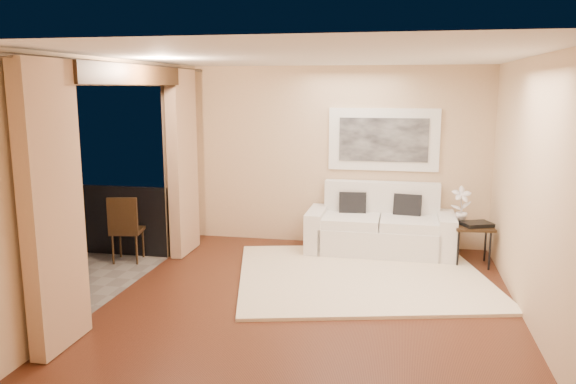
% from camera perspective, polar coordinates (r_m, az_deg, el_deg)
% --- Properties ---
extents(floor, '(5.00, 5.00, 0.00)m').
position_cam_1_polar(floor, '(6.47, 2.40, -11.02)').
color(floor, '#522818').
rests_on(floor, ground).
extents(room_shell, '(5.00, 6.40, 5.00)m').
position_cam_1_polar(room_shell, '(6.68, -16.17, 11.37)').
color(room_shell, white).
rests_on(room_shell, ground).
extents(balcony, '(1.81, 2.60, 1.17)m').
position_cam_1_polar(balcony, '(7.61, -23.20, -7.12)').
color(balcony, '#605B56').
rests_on(balcony, ground).
extents(curtains, '(0.16, 4.80, 2.64)m').
position_cam_1_polar(curtains, '(6.75, -15.51, 1.29)').
color(curtains, tan).
rests_on(curtains, ground).
extents(artwork, '(1.62, 0.07, 0.92)m').
position_cam_1_polar(artwork, '(8.44, 9.68, 5.27)').
color(artwork, white).
rests_on(artwork, room_shell).
extents(rug, '(3.62, 3.33, 0.04)m').
position_cam_1_polar(rug, '(7.29, 7.46, -8.41)').
color(rug, '#FCEBCA').
rests_on(rug, floor).
extents(sofa, '(2.09, 0.91, 1.00)m').
position_cam_1_polar(sofa, '(8.29, 9.33, -3.70)').
color(sofa, white).
rests_on(sofa, floor).
extents(side_table, '(0.54, 0.54, 0.55)m').
position_cam_1_polar(side_table, '(7.99, 18.28, -3.64)').
color(side_table, black).
rests_on(side_table, floor).
extents(tray, '(0.46, 0.41, 0.05)m').
position_cam_1_polar(tray, '(7.96, 18.63, -3.10)').
color(tray, black).
rests_on(tray, side_table).
extents(orchid, '(0.28, 0.21, 0.51)m').
position_cam_1_polar(orchid, '(8.01, 17.19, -1.26)').
color(orchid, white).
rests_on(orchid, side_table).
extents(bistro_table, '(0.59, 0.59, 0.67)m').
position_cam_1_polar(bistro_table, '(7.75, -23.91, -3.71)').
color(bistro_table, black).
rests_on(bistro_table, balcony).
extents(balcony_chair_far, '(0.47, 0.47, 0.93)m').
position_cam_1_polar(balcony_chair_far, '(7.97, -16.23, -3.22)').
color(balcony_chair_far, black).
rests_on(balcony_chair_far, balcony).
extents(balcony_chair_near, '(0.48, 0.48, 0.87)m').
position_cam_1_polar(balcony_chair_near, '(6.57, -24.78, -7.04)').
color(balcony_chair_near, black).
rests_on(balcony_chair_near, balcony).
extents(ice_bucket, '(0.18, 0.18, 0.20)m').
position_cam_1_polar(ice_bucket, '(7.88, -24.66, -2.18)').
color(ice_bucket, silver).
rests_on(ice_bucket, bistro_table).
extents(candle, '(0.06, 0.06, 0.07)m').
position_cam_1_polar(candle, '(7.79, -23.19, -2.69)').
color(candle, red).
rests_on(candle, bistro_table).
extents(vase, '(0.04, 0.04, 0.18)m').
position_cam_1_polar(vase, '(7.56, -24.63, -2.76)').
color(vase, silver).
rests_on(vase, bistro_table).
extents(glass_a, '(0.06, 0.06, 0.12)m').
position_cam_1_polar(glass_a, '(7.59, -23.06, -2.82)').
color(glass_a, white).
rests_on(glass_a, bistro_table).
extents(glass_b, '(0.06, 0.06, 0.12)m').
position_cam_1_polar(glass_b, '(7.60, -23.08, -2.79)').
color(glass_b, silver).
rests_on(glass_b, bistro_table).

